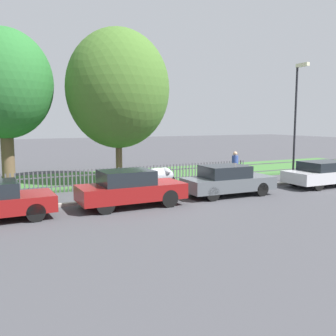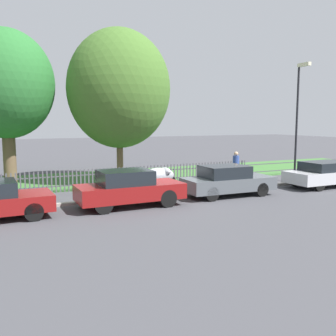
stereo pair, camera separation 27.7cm
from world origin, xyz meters
name	(u,v)px [view 1 (the left image)]	position (x,y,z in m)	size (l,w,h in m)	color
ground_plane	(145,199)	(0.00, 0.00, 0.00)	(120.00, 120.00, 0.00)	#424247
kerb_stone	(144,197)	(0.00, 0.10, 0.06)	(41.56, 0.20, 0.12)	#9E998E
grass_strip	(102,178)	(0.00, 6.28, 0.01)	(41.56, 6.56, 0.01)	#3D7033
park_fence	(121,177)	(0.00, 3.01, 0.51)	(41.56, 0.05, 1.01)	#4C4C51
parked_car_navy_estate	(130,188)	(-1.05, -1.10, 0.72)	(4.03, 1.66, 1.41)	maroon
parked_car_red_compact	(227,180)	(3.52, -0.96, 0.67)	(4.06, 1.73, 1.33)	#51565B
parked_car_white_van	(326,173)	(9.37, -1.13, 0.65)	(4.50, 1.73, 1.26)	#BCBCC1
covered_motorcycle	(158,176)	(1.48, 1.82, 0.64)	(1.94, 0.89, 1.03)	black
tree_mid_park	(4,84)	(-4.86, 6.10, 5.03)	(4.70, 4.70, 7.77)	brown
tree_far_left	(118,89)	(0.52, 4.72, 4.92)	(5.37, 5.37, 8.01)	brown
pedestrian_near_fence	(235,165)	(5.90, 1.72, 0.94)	(0.39, 0.39, 1.66)	slate
street_lamp	(297,109)	(9.01, 0.61, 3.86)	(0.20, 0.79, 6.21)	black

